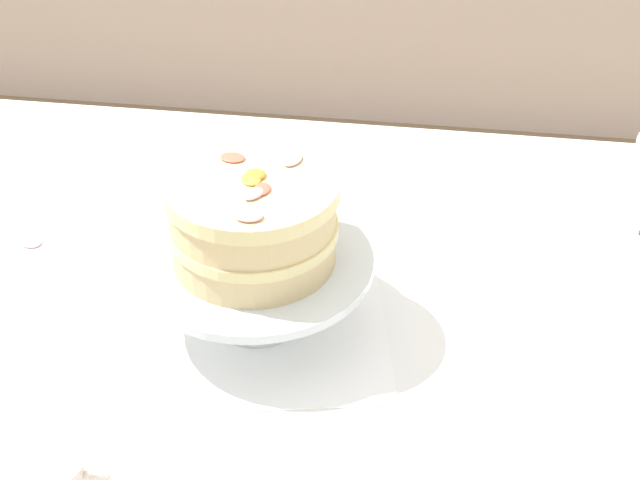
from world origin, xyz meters
TOP-DOWN VIEW (x-y plane):
  - dining_table at (0.00, -0.02)m, footprint 1.40×1.00m
  - linen_napkin at (-0.13, -0.03)m, footprint 0.38×0.38m
  - cake_stand at (-0.13, -0.03)m, footprint 0.29×0.29m
  - layer_cake at (-0.13, -0.03)m, footprint 0.21×0.21m
  - loose_petal_0 at (-0.48, 0.09)m, footprint 0.03×0.03m
  - loose_petal_1 at (-0.19, 0.23)m, footprint 0.05×0.04m

SIDE VIEW (x-z plane):
  - dining_table at x=0.00m, z-range 0.28..1.02m
  - linen_napkin at x=-0.13m, z-range 0.74..0.74m
  - loose_petal_0 at x=-0.48m, z-range 0.74..0.74m
  - loose_petal_1 at x=-0.19m, z-range 0.74..0.75m
  - cake_stand at x=-0.13m, z-range 0.77..0.87m
  - layer_cake at x=-0.13m, z-range 0.84..0.96m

